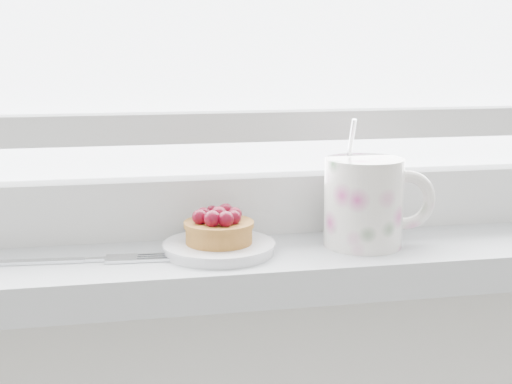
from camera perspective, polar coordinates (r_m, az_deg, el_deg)
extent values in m
cube|color=silver|center=(0.82, -1.39, -5.74)|extent=(1.60, 0.20, 0.04)
cube|color=silver|center=(0.87, -2.22, -0.94)|extent=(1.30, 0.05, 0.07)
cube|color=silver|center=(0.86, -2.26, 5.27)|extent=(1.30, 0.04, 0.04)
cylinder|color=white|center=(0.79, -2.97, -4.48)|extent=(0.12, 0.12, 0.01)
cylinder|color=brown|center=(0.78, -2.98, -3.23)|extent=(0.07, 0.07, 0.02)
cylinder|color=brown|center=(0.78, -2.99, -2.58)|extent=(0.08, 0.08, 0.01)
sphere|color=#47000D|center=(0.78, -3.00, -1.83)|extent=(0.02, 0.02, 0.02)
sphere|color=#47000D|center=(0.79, -1.70, -1.78)|extent=(0.02, 0.02, 0.02)
sphere|color=#47000D|center=(0.80, -2.44, -1.54)|extent=(0.02, 0.02, 0.02)
sphere|color=#47000D|center=(0.80, -3.52, -1.60)|extent=(0.01, 0.01, 0.01)
sphere|color=#47000D|center=(0.79, -4.23, -1.79)|extent=(0.02, 0.02, 0.02)
sphere|color=#47000D|center=(0.77, -4.53, -2.01)|extent=(0.02, 0.02, 0.02)
sphere|color=#47000D|center=(0.76, -3.52, -2.16)|extent=(0.02, 0.02, 0.02)
sphere|color=#47000D|center=(0.76, -2.43, -2.19)|extent=(0.02, 0.02, 0.02)
sphere|color=#47000D|center=(0.77, -1.76, -2.06)|extent=(0.02, 0.02, 0.02)
cylinder|color=silver|center=(0.82, 8.59, -0.82)|extent=(0.10, 0.10, 0.10)
cylinder|color=black|center=(0.81, 8.69, 2.37)|extent=(0.08, 0.08, 0.01)
torus|color=silver|center=(0.83, 11.90, -0.63)|extent=(0.07, 0.02, 0.07)
cylinder|color=silver|center=(0.82, 7.57, 3.75)|extent=(0.01, 0.02, 0.06)
cube|color=silver|center=(0.79, -17.83, -5.35)|extent=(0.12, 0.02, 0.00)
cube|color=silver|center=(0.78, -12.70, -5.29)|extent=(0.02, 0.01, 0.00)
cube|color=silver|center=(0.78, -10.72, -5.25)|extent=(0.04, 0.03, 0.00)
cube|color=silver|center=(0.76, -8.24, -5.43)|extent=(0.04, 0.01, 0.00)
cube|color=silver|center=(0.77, -8.24, -5.28)|extent=(0.04, 0.01, 0.00)
cube|color=silver|center=(0.78, -8.23, -5.13)|extent=(0.04, 0.01, 0.00)
cube|color=silver|center=(0.78, -8.22, -4.98)|extent=(0.04, 0.01, 0.00)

